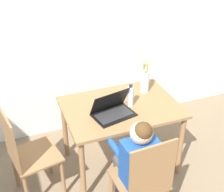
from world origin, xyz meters
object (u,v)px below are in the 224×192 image
object	(u,v)px
laptop	(112,109)
water_bottle	(130,96)
person_seated	(136,157)
flower_vase	(145,79)
chair_spare	(27,155)
chair_occupied	(143,182)

from	to	relation	value
laptop	water_bottle	xyz separation A→B (m)	(0.21, 0.07, 0.05)
person_seated	flower_vase	distance (m)	0.94
chair_spare	water_bottle	world-z (taller)	water_bottle
person_seated	laptop	world-z (taller)	person_seated
chair_spare	water_bottle	bearing A→B (deg)	-96.76
chair_spare	flower_vase	bearing A→B (deg)	-88.87
chair_occupied	person_seated	size ratio (longest dim) A/B	0.93
person_seated	flower_vase	xyz separation A→B (m)	(0.45, 0.79, 0.22)
chair_occupied	chair_spare	distance (m)	1.04
flower_vase	person_seated	bearing A→B (deg)	-119.45
person_seated	laptop	distance (m)	0.54
person_seated	flower_vase	world-z (taller)	flower_vase
person_seated	laptop	xyz separation A→B (m)	(-0.01, 0.52, 0.13)
chair_spare	flower_vase	xyz separation A→B (m)	(1.26, 0.27, 0.38)
chair_occupied	flower_vase	world-z (taller)	flower_vase
person_seated	chair_spare	bearing A→B (deg)	-35.70
laptop	chair_spare	bearing A→B (deg)	168.09
chair_spare	laptop	xyz separation A→B (m)	(0.80, 0.00, 0.29)
water_bottle	chair_occupied	bearing A→B (deg)	-105.14
laptop	chair_occupied	bearing A→B (deg)	-100.64
laptop	flower_vase	size ratio (longest dim) A/B	1.18
person_seated	chair_occupied	bearing A→B (deg)	90.00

